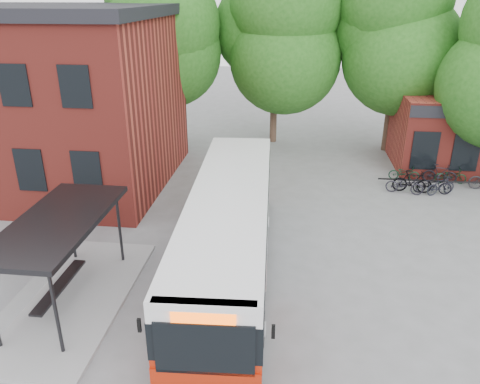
# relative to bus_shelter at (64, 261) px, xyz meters

# --- Properties ---
(ground) EXTENTS (100.00, 100.00, 0.00)m
(ground) POSITION_rel_bus_shelter_xyz_m (4.50, 1.00, -1.45)
(ground) COLOR slate
(bus_shelter) EXTENTS (3.60, 7.00, 2.90)m
(bus_shelter) POSITION_rel_bus_shelter_xyz_m (0.00, 0.00, 0.00)
(bus_shelter) COLOR #232326
(bus_shelter) RESTS_ON ground
(bike_rail) EXTENTS (5.20, 0.10, 0.38)m
(bike_rail) POSITION_rel_bus_shelter_xyz_m (13.78, 11.00, -1.26)
(bike_rail) COLOR #232326
(bike_rail) RESTS_ON ground
(tree_0) EXTENTS (7.92, 7.92, 11.00)m
(tree_0) POSITION_rel_bus_shelter_xyz_m (-1.50, 17.00, 4.05)
(tree_0) COLOR #1F5617
(tree_0) RESTS_ON ground
(tree_1) EXTENTS (7.92, 7.92, 10.40)m
(tree_1) POSITION_rel_bus_shelter_xyz_m (5.50, 18.00, 3.75)
(tree_1) COLOR #1F5617
(tree_1) RESTS_ON ground
(tree_2) EXTENTS (7.92, 7.92, 11.00)m
(tree_2) POSITION_rel_bus_shelter_xyz_m (12.50, 17.00, 4.05)
(tree_2) COLOR #1F5617
(tree_2) RESTS_ON ground
(city_bus) EXTENTS (3.16, 12.30, 3.10)m
(city_bus) POSITION_rel_bus_shelter_xyz_m (4.83, 2.14, 0.10)
(city_bus) COLOR #A31D08
(city_bus) RESTS_ON ground
(bicycle_0) EXTENTS (1.84, 0.98, 0.92)m
(bicycle_0) POSITION_rel_bus_shelter_xyz_m (12.28, 10.06, -0.99)
(bicycle_0) COLOR #23222C
(bicycle_0) RESTS_ON ground
(bicycle_1) EXTENTS (1.91, 0.73, 1.12)m
(bicycle_1) POSITION_rel_bus_shelter_xyz_m (12.67, 10.25, -0.89)
(bicycle_1) COLOR black
(bicycle_1) RESTS_ON ground
(bicycle_2) EXTENTS (1.59, 0.72, 0.81)m
(bicycle_2) POSITION_rel_bus_shelter_xyz_m (12.62, 11.86, -1.05)
(bicycle_2) COLOR black
(bicycle_2) RESTS_ON ground
(bicycle_3) EXTENTS (1.58, 1.01, 0.92)m
(bicycle_3) POSITION_rel_bus_shelter_xyz_m (13.98, 10.10, -0.99)
(bicycle_3) COLOR #20222C
(bicycle_3) RESTS_ON ground
(bicycle_4) EXTENTS (1.84, 0.76, 0.94)m
(bicycle_4) POSITION_rel_bus_shelter_xyz_m (13.61, 10.20, -0.98)
(bicycle_4) COLOR black
(bicycle_4) RESTS_ON ground
(bicycle_5) EXTENTS (1.70, 0.71, 0.99)m
(bicycle_5) POSITION_rel_bus_shelter_xyz_m (14.36, 11.70, -0.95)
(bicycle_5) COLOR black
(bicycle_5) RESTS_ON ground
(bicycle_6) EXTENTS (1.57, 0.60, 0.81)m
(bicycle_6) POSITION_rel_bus_shelter_xyz_m (14.89, 11.69, -1.04)
(bicycle_6) COLOR black
(bicycle_6) RESTS_ON ground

